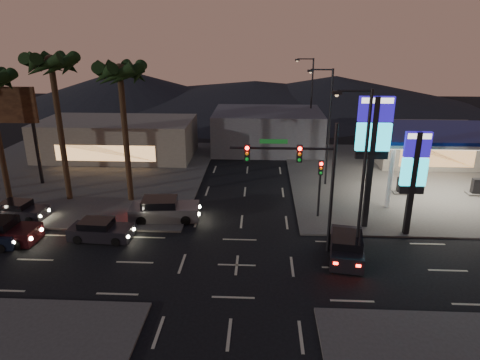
# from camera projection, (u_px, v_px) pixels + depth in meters

# --- Properties ---
(ground) EXTENTS (140.00, 140.00, 0.00)m
(ground) POSITION_uv_depth(u_px,v_px,m) (237.00, 265.00, 24.78)
(ground) COLOR black
(ground) RESTS_ON ground
(corner_lot_ne) EXTENTS (24.00, 24.00, 0.12)m
(corner_lot_ne) POSITION_uv_depth(u_px,v_px,m) (421.00, 179.00, 39.09)
(corner_lot_ne) COLOR #47443F
(corner_lot_ne) RESTS_ON ground
(corner_lot_nw) EXTENTS (24.00, 24.00, 0.12)m
(corner_lot_nw) POSITION_uv_depth(u_px,v_px,m) (79.00, 173.00, 40.61)
(corner_lot_nw) COLOR #47443F
(corner_lot_nw) RESTS_ON ground
(gas_station) EXTENTS (12.20, 8.20, 5.47)m
(gas_station) POSITION_uv_depth(u_px,v_px,m) (448.00, 135.00, 33.67)
(gas_station) COLOR silver
(gas_station) RESTS_ON ground
(convenience_store) EXTENTS (10.00, 6.00, 4.00)m
(convenience_store) POSITION_uv_depth(u_px,v_px,m) (427.00, 145.00, 43.07)
(convenience_store) COLOR #726B5B
(convenience_store) RESTS_ON ground
(pylon_sign_tall) EXTENTS (2.20, 0.35, 9.00)m
(pylon_sign_tall) POSITION_uv_depth(u_px,v_px,m) (373.00, 137.00, 27.46)
(pylon_sign_tall) COLOR black
(pylon_sign_tall) RESTS_ON ground
(pylon_sign_short) EXTENTS (1.60, 0.35, 7.00)m
(pylon_sign_short) POSITION_uv_depth(u_px,v_px,m) (414.00, 168.00, 26.97)
(pylon_sign_short) COLOR black
(pylon_sign_short) RESTS_ON ground
(traffic_signal_mast) EXTENTS (6.10, 0.39, 8.00)m
(traffic_signal_mast) POSITION_uv_depth(u_px,v_px,m) (303.00, 170.00, 24.76)
(traffic_signal_mast) COLOR black
(traffic_signal_mast) RESTS_ON ground
(pedestal_signal) EXTENTS (0.32, 0.39, 4.30)m
(pedestal_signal) POSITION_uv_depth(u_px,v_px,m) (320.00, 180.00, 30.14)
(pedestal_signal) COLOR black
(pedestal_signal) RESTS_ON ground
(streetlight_near) EXTENTS (2.14, 0.25, 10.00)m
(streetlight_near) POSITION_uv_depth(u_px,v_px,m) (361.00, 168.00, 23.52)
(streetlight_near) COLOR black
(streetlight_near) RESTS_ON ground
(streetlight_mid) EXTENTS (2.14, 0.25, 10.00)m
(streetlight_mid) POSITION_uv_depth(u_px,v_px,m) (327.00, 121.00, 35.78)
(streetlight_mid) COLOR black
(streetlight_mid) RESTS_ON ground
(streetlight_far) EXTENTS (2.14, 0.25, 10.00)m
(streetlight_far) POSITION_uv_depth(u_px,v_px,m) (310.00, 97.00, 48.98)
(streetlight_far) COLOR black
(streetlight_far) RESTS_ON ground
(palm_a) EXTENTS (4.41, 4.41, 10.86)m
(palm_a) POSITION_uv_depth(u_px,v_px,m) (121.00, 81.00, 31.06)
(palm_a) COLOR black
(palm_a) RESTS_ON ground
(palm_b) EXTENTS (4.41, 4.41, 11.46)m
(palm_b) POSITION_uv_depth(u_px,v_px,m) (52.00, 73.00, 31.12)
(palm_b) COLOR black
(palm_b) RESTS_ON ground
(billboard) EXTENTS (6.00, 0.30, 8.50)m
(billboard) POSITION_uv_depth(u_px,v_px,m) (2.00, 113.00, 35.93)
(billboard) COLOR black
(billboard) RESTS_ON ground
(building_far_west) EXTENTS (16.00, 8.00, 4.00)m
(building_far_west) POSITION_uv_depth(u_px,v_px,m) (118.00, 139.00, 45.53)
(building_far_west) COLOR #726B5B
(building_far_west) RESTS_ON ground
(building_far_mid) EXTENTS (12.00, 9.00, 4.40)m
(building_far_mid) POSITION_uv_depth(u_px,v_px,m) (267.00, 130.00, 48.48)
(building_far_mid) COLOR #4C4C51
(building_far_mid) RESTS_ON ground
(hill_left) EXTENTS (40.00, 40.00, 6.00)m
(hill_left) POSITION_uv_depth(u_px,v_px,m) (124.00, 86.00, 81.56)
(hill_left) COLOR black
(hill_left) RESTS_ON ground
(hill_right) EXTENTS (50.00, 50.00, 5.00)m
(hill_right) POSITION_uv_depth(u_px,v_px,m) (335.00, 90.00, 79.83)
(hill_right) COLOR black
(hill_right) RESTS_ON ground
(hill_center) EXTENTS (60.00, 60.00, 4.00)m
(hill_center) POSITION_uv_depth(u_px,v_px,m) (255.00, 92.00, 80.70)
(hill_center) COLOR black
(hill_center) RESTS_ON ground
(car_lane_a_front) EXTENTS (4.17, 1.93, 1.33)m
(car_lane_a_front) POSITION_uv_depth(u_px,v_px,m) (100.00, 231.00, 27.68)
(car_lane_a_front) COLOR black
(car_lane_a_front) RESTS_ON ground
(car_lane_a_mid) EXTENTS (4.85, 2.16, 1.56)m
(car_lane_a_mid) POSITION_uv_depth(u_px,v_px,m) (0.00, 232.00, 27.28)
(car_lane_a_mid) COLOR black
(car_lane_a_mid) RESTS_ON ground
(car_lane_b_front) EXTENTS (5.12, 2.48, 1.62)m
(car_lane_b_front) POSITION_uv_depth(u_px,v_px,m) (164.00, 210.00, 30.51)
(car_lane_b_front) COLOR #575759
(car_lane_b_front) RESTS_ON ground
(car_lane_b_mid) EXTENTS (4.11, 2.04, 1.30)m
(car_lane_b_mid) POSITION_uv_depth(u_px,v_px,m) (19.00, 211.00, 30.77)
(car_lane_b_mid) COLOR black
(car_lane_b_mid) RESTS_ON ground
(suv_station) EXTENTS (2.61, 4.73, 1.50)m
(suv_station) POSITION_uv_depth(u_px,v_px,m) (346.00, 246.00, 25.47)
(suv_station) COLOR black
(suv_station) RESTS_ON ground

